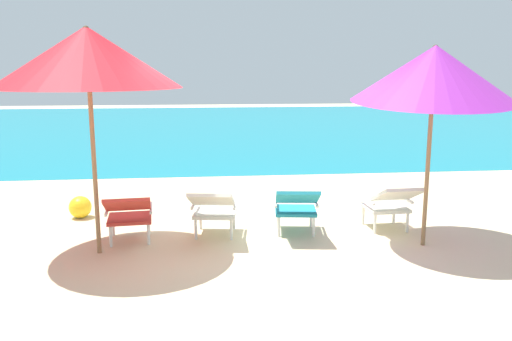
{
  "coord_description": "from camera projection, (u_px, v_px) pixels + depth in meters",
  "views": [
    {
      "loc": [
        -0.71,
        -6.27,
        2.09
      ],
      "look_at": [
        0.0,
        0.49,
        0.75
      ],
      "focal_mm": 36.61,
      "sensor_mm": 36.0,
      "label": 1
    }
  ],
  "objects": [
    {
      "name": "beach_ball",
      "position": [
        80.0,
        207.0,
        7.36
      ],
      "size": [
        0.31,
        0.31,
        0.31
      ],
      "primitive_type": "sphere",
      "color": "yellow",
      "rests_on": "ground_plane"
    },
    {
      "name": "lounge_chair_far_left",
      "position": [
        129.0,
        212.0,
        6.19
      ],
      "size": [
        0.61,
        0.92,
        0.68
      ],
      "color": "red",
      "rests_on": "ground_plane"
    },
    {
      "name": "lounge_chair_far_right",
      "position": [
        391.0,
        202.0,
        6.67
      ],
      "size": [
        0.58,
        0.9,
        0.68
      ],
      "color": "silver",
      "rests_on": "ground_plane"
    },
    {
      "name": "beach_umbrella_left",
      "position": [
        88.0,
        57.0,
        5.57
      ],
      "size": [
        2.83,
        2.83,
        2.53
      ],
      "color": "olive",
      "rests_on": "ground_plane"
    },
    {
      "name": "beach_umbrella_right",
      "position": [
        434.0,
        74.0,
        5.87
      ],
      "size": [
        2.18,
        2.22,
        2.41
      ],
      "color": "olive",
      "rests_on": "ground_plane"
    },
    {
      "name": "lounge_chair_near_right",
      "position": [
        296.0,
        205.0,
        6.53
      ],
      "size": [
        0.64,
        0.93,
        0.68
      ],
      "color": "teal",
      "rests_on": "ground_plane"
    },
    {
      "name": "ocean_band",
      "position": [
        221.0,
        126.0,
        19.01
      ],
      "size": [
        40.0,
        18.0,
        0.01
      ],
      "primitive_type": "cube",
      "color": "teal",
      "rests_on": "ground_plane"
    },
    {
      "name": "lounge_chair_near_left",
      "position": [
        214.0,
        207.0,
        6.42
      ],
      "size": [
        0.65,
        0.94,
        0.68
      ],
      "color": "silver",
      "rests_on": "ground_plane"
    },
    {
      "name": "ground_plane",
      "position": [
        238.0,
        173.0,
        10.5
      ],
      "size": [
        40.0,
        40.0,
        0.0
      ],
      "primitive_type": "plane",
      "color": "beige"
    }
  ]
}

